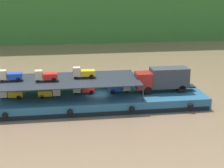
% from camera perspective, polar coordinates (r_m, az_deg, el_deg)
% --- Properties ---
extents(ground_plane, '(400.00, 400.00, 0.00)m').
position_cam_1_polar(ground_plane, '(47.84, -2.31, -3.21)').
color(ground_plane, '#7F664C').
extents(cargo_barge, '(27.11, 9.19, 1.50)m').
position_cam_1_polar(cargo_barge, '(47.57, -2.32, -2.37)').
color(cargo_barge, '#23567A').
rests_on(cargo_barge, ground).
extents(covered_lorry, '(7.87, 2.34, 3.10)m').
position_cam_1_polar(covered_lorry, '(48.33, 7.83, 0.81)').
color(covered_lorry, maroon).
rests_on(covered_lorry, cargo_barge).
extents(cargo_rack, '(17.91, 7.84, 2.00)m').
position_cam_1_polar(cargo_rack, '(46.58, -7.00, 0.58)').
color(cargo_rack, '#232833').
rests_on(cargo_rack, cargo_barge).
extents(mini_truck_lower_stern, '(2.77, 1.25, 1.38)m').
position_cam_1_polar(mini_truck_lower_stern, '(46.86, -15.18, -1.36)').
color(mini_truck_lower_stern, gold).
rests_on(mini_truck_lower_stern, cargo_barge).
extents(mini_truck_lower_aft, '(2.77, 1.24, 1.38)m').
position_cam_1_polar(mini_truck_lower_aft, '(46.36, -9.49, -1.20)').
color(mini_truck_lower_aft, gold).
rests_on(mini_truck_lower_aft, cargo_barge).
extents(mini_truck_lower_mid, '(2.75, 1.21, 1.38)m').
position_cam_1_polar(mini_truck_lower_mid, '(47.34, -4.40, -0.67)').
color(mini_truck_lower_mid, red).
rests_on(mini_truck_lower_mid, cargo_barge).
extents(mini_truck_lower_fore, '(2.77, 1.25, 1.38)m').
position_cam_1_polar(mini_truck_lower_fore, '(47.74, 1.17, -0.48)').
color(mini_truck_lower_fore, '#1E47B7').
rests_on(mini_truck_lower_fore, cargo_barge).
extents(mini_truck_upper_stern, '(2.76, 1.23, 1.38)m').
position_cam_1_polar(mini_truck_upper_stern, '(47.15, -15.32, 1.26)').
color(mini_truck_upper_stern, '#1E47B7').
rests_on(mini_truck_upper_stern, cargo_rack).
extents(mini_truck_upper_mid, '(2.76, 1.24, 1.38)m').
position_cam_1_polar(mini_truck_upper_mid, '(46.11, -10.10, 1.26)').
color(mini_truck_upper_mid, red).
rests_on(mini_truck_upper_mid, cargo_rack).
extents(mini_truck_upper_fore, '(2.78, 1.28, 1.38)m').
position_cam_1_polar(mini_truck_upper_fore, '(47.07, -4.38, 1.76)').
color(mini_truck_upper_fore, gold).
rests_on(mini_truck_upper_fore, cargo_rack).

